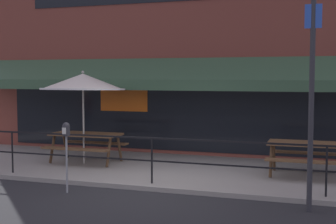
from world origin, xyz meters
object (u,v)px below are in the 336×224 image
picnic_table_left (86,139)px  patio_umbrella_left (83,82)px  picnic_table_centre (309,150)px  parking_meter_near (66,136)px  street_sign_pole (312,74)px

picnic_table_left → patio_umbrella_left: 1.48m
patio_umbrella_left → picnic_table_left: bearing=90.0°
picnic_table_centre → parking_meter_near: size_ratio=1.27×
patio_umbrella_left → street_sign_pole: size_ratio=0.51×
picnic_table_centre → street_sign_pole: bearing=-88.2°
picnic_table_centre → parking_meter_near: bearing=-150.0°
picnic_table_left → patio_umbrella_left: (0.00, -0.12, 1.47)m
picnic_table_left → picnic_table_centre: bearing=0.5°
patio_umbrella_left → street_sign_pole: (5.61, -2.30, 0.19)m
parking_meter_near → street_sign_pole: size_ratio=0.31×
street_sign_pole → picnic_table_left: bearing=156.7°
patio_umbrella_left → parking_meter_near: bearing=-68.6°
picnic_table_centre → parking_meter_near: (-4.57, -2.64, 0.44)m
picnic_table_left → parking_meter_near: (0.97, -2.59, 0.44)m
parking_meter_near → picnic_table_centre: bearing=30.0°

